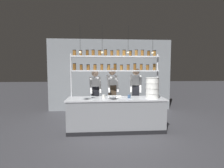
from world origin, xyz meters
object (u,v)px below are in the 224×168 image
container_stack (152,88)px  prep_bowl_center_front (112,98)px  chef_right (136,91)px  prep_bowl_near_left (86,98)px  prep_bowl_center_back (92,97)px  serving_cup_by_board (104,97)px  cutting_board (114,96)px  serving_cup_front (129,96)px  spice_shelf_unit (115,65)px  chef_center (112,91)px  chef_left (95,92)px

container_stack → prep_bowl_center_front: bearing=-176.1°
chef_right → prep_bowl_near_left: (-1.51, -0.82, -0.07)m
prep_bowl_near_left → prep_bowl_center_back: (0.15, 0.21, -0.01)m
container_stack → serving_cup_by_board: size_ratio=5.51×
serving_cup_by_board → cutting_board: bearing=42.9°
prep_bowl_center_back → serving_cup_front: (1.02, -0.11, 0.03)m
spice_shelf_unit → serving_cup_by_board: size_ratio=24.90×
chef_right → container_stack: 0.85m
serving_cup_by_board → container_stack: bearing=-2.2°
container_stack → serving_cup_front: container_stack is taller
prep_bowl_center_back → serving_cup_front: serving_cup_front is taller
chef_center → serving_cup_by_board: chef_center is taller
prep_bowl_center_back → serving_cup_by_board: (0.31, -0.12, 0.03)m
chef_center → container_stack: size_ratio=3.07×
spice_shelf_unit → prep_bowl_center_front: 1.03m
container_stack → serving_cup_by_board: 1.36m
container_stack → prep_bowl_center_front: (-1.11, -0.07, -0.25)m
spice_shelf_unit → chef_left: size_ratio=1.52×
chef_center → serving_cup_front: (0.41, -0.82, -0.06)m
chef_center → cutting_board: (0.02, -0.54, -0.09)m
chef_center → prep_bowl_center_back: chef_center is taller
chef_center → cutting_board: 0.55m
chef_center → prep_bowl_near_left: 1.20m
chef_center → spice_shelf_unit: bearing=-99.6°
container_stack → cutting_board: 1.11m
container_stack → prep_bowl_center_back: size_ratio=3.53×
spice_shelf_unit → prep_bowl_center_front: (-0.11, -0.50, -0.90)m
chef_right → serving_cup_front: size_ratio=18.81×
chef_left → chef_center: chef_center is taller
prep_bowl_near_left → prep_bowl_center_front: 0.69m
chef_center → chef_right: bearing=-22.8°
spice_shelf_unit → chef_left: 1.14m
chef_right → prep_bowl_near_left: bearing=-138.8°
chef_right → prep_bowl_center_front: chef_right is taller
chef_right → serving_cup_by_board: 1.27m
cutting_board → prep_bowl_center_back: (-0.63, -0.18, 0.01)m
container_stack → chef_left: bearing=151.5°
serving_cup_by_board → chef_left: bearing=107.2°
prep_bowl_center_front → prep_bowl_center_back: bearing=155.3°
chef_center → prep_bowl_center_back: bearing=-145.2°
chef_left → container_stack: 1.82m
spice_shelf_unit → chef_center: size_ratio=1.47×
cutting_board → prep_bowl_center_back: 0.66m
serving_cup_by_board → prep_bowl_near_left: bearing=-168.6°
spice_shelf_unit → prep_bowl_center_back: size_ratio=15.97×
chef_left → prep_bowl_near_left: bearing=-114.5°
cutting_board → prep_bowl_center_front: 0.43m
chef_left → prep_bowl_near_left: chef_left is taller
chef_right → prep_bowl_center_back: bearing=-143.3°
chef_right → cutting_board: 0.85m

